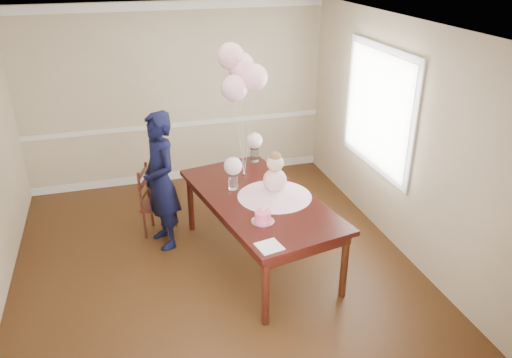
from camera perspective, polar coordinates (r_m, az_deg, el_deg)
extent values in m
cube|color=#331C0C|center=(5.94, -4.73, -9.77)|extent=(4.50, 5.00, 0.00)
cube|color=white|center=(4.91, -5.90, 16.93)|extent=(4.50, 5.00, 0.02)
cube|color=tan|center=(7.62, -9.06, 9.38)|extent=(4.50, 0.02, 2.70)
cube|color=tan|center=(3.20, 4.03, -14.80)|extent=(4.50, 0.02, 2.70)
cube|color=tan|center=(6.08, 16.06, 4.55)|extent=(0.02, 5.00, 2.70)
cube|color=white|center=(7.74, -8.82, 6.16)|extent=(4.50, 0.02, 0.07)
cube|color=white|center=(7.37, -9.76, 18.96)|extent=(4.50, 0.02, 0.12)
cube|color=white|center=(8.06, -8.43, 0.51)|extent=(4.50, 0.02, 0.12)
cube|color=silver|center=(6.41, 13.80, 7.77)|extent=(0.02, 1.66, 1.56)
cube|color=white|center=(6.40, 13.66, 7.76)|extent=(0.01, 1.50, 1.40)
cube|color=black|center=(5.61, 0.38, -2.35)|extent=(1.51, 2.38, 0.06)
cube|color=black|center=(5.65, 0.38, -3.09)|extent=(1.38, 2.25, 0.11)
cylinder|color=black|center=(4.90, 1.10, -12.75)|extent=(0.09, 0.09, 0.77)
cylinder|color=black|center=(5.32, 10.05, -9.73)|extent=(0.09, 0.09, 0.77)
cylinder|color=black|center=(6.47, -7.47, -2.73)|extent=(0.09, 0.09, 0.77)
cylinder|color=black|center=(6.79, -0.15, -1.06)|extent=(0.09, 0.09, 0.77)
cone|color=#FFBBE1|center=(5.60, 2.14, -1.47)|extent=(0.98, 0.98, 0.11)
sphere|color=#FFA1CF|center=(5.54, 2.17, -0.15)|extent=(0.26, 0.26, 0.26)
sphere|color=beige|center=(5.45, 2.20, 1.84)|extent=(0.19, 0.19, 0.19)
sphere|color=brown|center=(5.43, 2.22, 2.48)|extent=(0.13, 0.13, 0.13)
cylinder|color=silver|center=(5.12, 0.78, -4.86)|extent=(0.28, 0.28, 0.01)
cylinder|color=#F74E81|center=(5.09, 0.78, -4.28)|extent=(0.19, 0.19, 0.11)
sphere|color=white|center=(5.06, 0.79, -3.57)|extent=(0.03, 0.03, 0.03)
sphere|color=white|center=(5.09, 1.00, -3.38)|extent=(0.03, 0.03, 0.03)
cylinder|color=white|center=(5.76, -2.60, -0.32)|extent=(0.13, 0.13, 0.18)
sphere|color=silver|center=(5.68, -2.64, 1.49)|extent=(0.21, 0.21, 0.21)
cylinder|color=silver|center=(6.49, -0.19, 2.78)|extent=(0.13, 0.13, 0.18)
sphere|color=#FFD5DB|center=(6.42, -0.19, 4.42)|extent=(0.21, 0.21, 0.21)
cube|color=white|center=(4.73, 1.53, -7.71)|extent=(0.26, 0.26, 0.01)
cylinder|color=#B8B9BD|center=(6.13, -1.34, 0.54)|extent=(0.05, 0.05, 0.02)
sphere|color=#FFB4DB|center=(5.71, -2.46, 10.33)|extent=(0.31, 0.31, 0.31)
sphere|color=#FFB4D1|center=(5.73, -0.20, 11.54)|extent=(0.31, 0.31, 0.31)
sphere|color=#FEB4CB|center=(5.81, -1.77, 12.84)|extent=(0.31, 0.31, 0.31)
sphere|color=#E6A2B1|center=(5.76, -2.90, 13.84)|extent=(0.31, 0.31, 0.31)
cylinder|color=silver|center=(5.92, -1.87, 4.51)|extent=(0.10, 0.02, 0.92)
cylinder|color=white|center=(5.93, -0.79, 5.10)|extent=(0.12, 0.04, 1.03)
cylinder|color=white|center=(5.96, -1.54, 5.77)|extent=(0.01, 0.11, 1.14)
cylinder|color=white|center=(5.93, -2.07, 6.22)|extent=(0.11, 0.10, 1.25)
cube|color=#38130F|center=(6.46, -10.98, -2.91)|extent=(0.51, 0.51, 0.04)
cylinder|color=#32170D|center=(6.47, -12.57, -5.15)|extent=(0.05, 0.05, 0.38)
cylinder|color=#391A0F|center=(6.38, -9.79, -5.32)|extent=(0.05, 0.05, 0.38)
cylinder|color=#391A0F|center=(6.73, -11.81, -3.77)|extent=(0.05, 0.05, 0.38)
cylinder|color=#3E2111|center=(6.65, -9.14, -3.91)|extent=(0.05, 0.05, 0.38)
cylinder|color=#38140F|center=(6.25, -13.13, -1.42)|extent=(0.05, 0.05, 0.50)
cylinder|color=black|center=(6.53, -12.32, -0.16)|extent=(0.05, 0.05, 0.50)
cube|color=#381F0F|center=(6.44, -12.63, -1.63)|extent=(0.15, 0.34, 0.04)
cube|color=#34110E|center=(6.37, -12.75, -0.49)|extent=(0.15, 0.34, 0.04)
cube|color=#391E0F|center=(6.31, -12.87, 0.68)|extent=(0.15, 0.34, 0.04)
imported|color=black|center=(6.02, -10.84, -0.25)|extent=(0.56, 0.71, 1.71)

